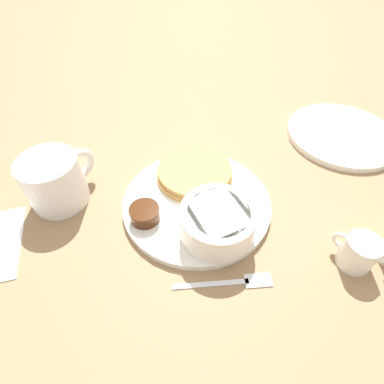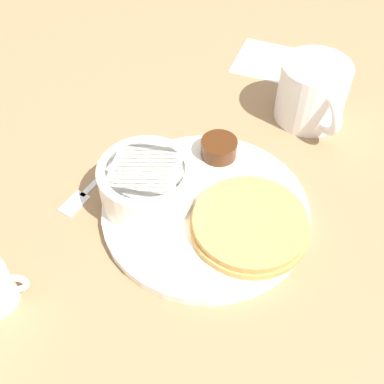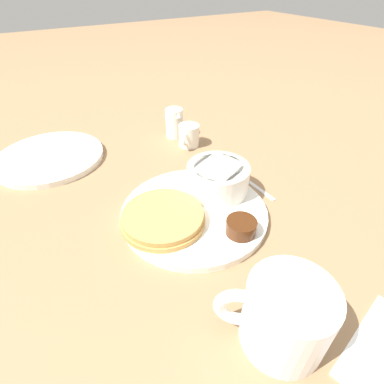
{
  "view_description": "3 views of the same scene",
  "coord_description": "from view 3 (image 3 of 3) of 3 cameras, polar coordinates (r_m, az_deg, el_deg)",
  "views": [
    {
      "loc": [
        0.32,
        -0.02,
        0.38
      ],
      "look_at": [
        0.01,
        -0.01,
        0.04
      ],
      "focal_mm": 28.0,
      "sensor_mm": 36.0,
      "label": 1
    },
    {
      "loc": [
        -0.18,
        0.3,
        0.44
      ],
      "look_at": [
        0.01,
        0.01,
        0.04
      ],
      "focal_mm": 45.0,
      "sensor_mm": 36.0,
      "label": 2
    },
    {
      "loc": [
        -0.2,
        -0.32,
        0.33
      ],
      "look_at": [
        0.01,
        0.02,
        0.03
      ],
      "focal_mm": 28.0,
      "sensor_mm": 36.0,
      "label": 3
    }
  ],
  "objects": [
    {
      "name": "ground_plane",
      "position": [
        0.5,
        0.41,
        -4.38
      ],
      "size": [
        4.0,
        4.0,
        0.0
      ],
      "primitive_type": "plane",
      "color": "#93704C"
    },
    {
      "name": "syrup_cup",
      "position": [
        0.45,
        9.33,
        -6.56
      ],
      "size": [
        0.05,
        0.05,
        0.02
      ],
      "color": "#47230F",
      "rests_on": "plate"
    },
    {
      "name": "coffee_mug",
      "position": [
        0.35,
        17.11,
        -21.57
      ],
      "size": [
        0.11,
        0.1,
        0.08
      ],
      "color": "white",
      "rests_on": "ground_plane"
    },
    {
      "name": "creamer_pitcher_near",
      "position": [
        0.69,
        -0.59,
        10.75
      ],
      "size": [
        0.05,
        0.05,
        0.05
      ],
      "color": "white",
      "rests_on": "ground_plane"
    },
    {
      "name": "pancake_stack",
      "position": [
        0.46,
        -5.37,
        -5.14
      ],
      "size": [
        0.13,
        0.13,
        0.02
      ],
      "color": "tan",
      "rests_on": "plate"
    },
    {
      "name": "creamer_pitcher_far",
      "position": [
        0.73,
        -3.42,
        13.09
      ],
      "size": [
        0.04,
        0.07,
        0.07
      ],
      "color": "white",
      "rests_on": "ground_plane"
    },
    {
      "name": "butter_ramekin",
      "position": [
        0.54,
        7.22,
        2.12
      ],
      "size": [
        0.04,
        0.04,
        0.04
      ],
      "color": "white",
      "rests_on": "plate"
    },
    {
      "name": "plate",
      "position": [
        0.5,
        0.42,
        -3.87
      ],
      "size": [
        0.24,
        0.24,
        0.01
      ],
      "color": "white",
      "rests_on": "ground_plane"
    },
    {
      "name": "fork",
      "position": [
        0.59,
        9.69,
        2.8
      ],
      "size": [
        0.02,
        0.13,
        0.0
      ],
      "color": "silver",
      "rests_on": "ground_plane"
    },
    {
      "name": "far_plate",
      "position": [
        0.71,
        -25.43,
        6.01
      ],
      "size": [
        0.22,
        0.22,
        0.01
      ],
      "color": "white",
      "rests_on": "ground_plane"
    },
    {
      "name": "bowl",
      "position": [
        0.52,
        4.95,
        2.79
      ],
      "size": [
        0.11,
        0.11,
        0.05
      ],
      "color": "white",
      "rests_on": "plate"
    }
  ]
}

